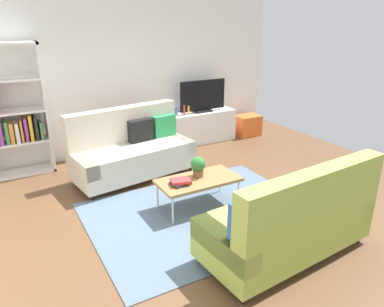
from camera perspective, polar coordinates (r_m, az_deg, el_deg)
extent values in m
plane|color=brown|center=(4.98, 0.46, -8.89)|extent=(7.68, 7.68, 0.00)
cube|color=white|center=(6.98, -11.23, 11.97)|extent=(6.40, 0.12, 2.90)
cube|color=slate|center=(4.90, 1.64, -9.37)|extent=(2.90, 2.20, 0.01)
cube|color=beige|center=(5.90, -9.03, -0.85)|extent=(2.00, 1.10, 0.44)
cube|color=beige|center=(6.01, -10.76, 4.48)|extent=(1.91, 0.46, 0.56)
cube|color=beige|center=(6.28, -2.27, 1.79)|extent=(0.31, 0.86, 0.22)
cube|color=beige|center=(5.54, -16.80, -1.72)|extent=(0.31, 0.86, 0.22)
cylinder|color=black|center=(6.16, -0.25, -2.33)|extent=(0.05, 0.05, 0.10)
cylinder|color=black|center=(5.40, -15.26, -6.61)|extent=(0.05, 0.05, 0.10)
cylinder|color=black|center=(6.68, -3.76, -0.51)|extent=(0.05, 0.05, 0.10)
cylinder|color=black|center=(5.98, -17.80, -4.13)|extent=(0.05, 0.05, 0.10)
cube|color=#288C4C|center=(6.20, -4.42, 4.33)|extent=(0.42, 0.19, 0.36)
cube|color=black|center=(5.98, -8.04, 3.57)|extent=(0.42, 0.19, 0.36)
cube|color=#A3BC4C|center=(4.14, 14.32, -11.08)|extent=(1.96, 0.98, 0.44)
cube|color=#A3BC4C|center=(3.73, 18.59, -6.50)|extent=(1.91, 0.34, 0.56)
cube|color=#A3BC4C|center=(3.58, 4.90, -13.87)|extent=(0.26, 0.85, 0.22)
cube|color=#A3BC4C|center=(4.70, 21.55, -6.46)|extent=(0.26, 0.85, 0.22)
cylinder|color=black|center=(4.01, 1.38, -16.18)|extent=(0.05, 0.05, 0.10)
cylinder|color=black|center=(5.06, 18.00, -8.88)|extent=(0.05, 0.05, 0.10)
cylinder|color=black|center=(3.60, 8.02, -21.45)|extent=(0.05, 0.05, 0.10)
cylinder|color=black|center=(4.74, 24.45, -11.94)|extent=(0.05, 0.05, 0.10)
cube|color=#3359B2|center=(3.44, 8.91, -9.94)|extent=(0.41, 0.17, 0.36)
cube|color=#9E7042|center=(4.89, 0.99, -4.21)|extent=(1.10, 0.56, 0.04)
cylinder|color=silver|center=(4.97, -5.41, -6.60)|extent=(0.02, 0.02, 0.38)
cylinder|color=silver|center=(5.40, 4.34, -4.23)|extent=(0.02, 0.02, 0.38)
cylinder|color=silver|center=(4.60, -3.03, -8.91)|extent=(0.02, 0.02, 0.38)
cylinder|color=silver|center=(5.06, 7.22, -6.12)|extent=(0.02, 0.02, 0.38)
cube|color=silver|center=(7.56, 1.56, 4.22)|extent=(1.40, 0.44, 0.64)
cube|color=black|center=(7.45, 1.67, 6.69)|extent=(0.36, 0.20, 0.04)
cube|color=black|center=(7.38, 1.69, 9.10)|extent=(1.00, 0.05, 0.60)
cube|color=white|center=(6.44, -21.97, 6.54)|extent=(0.04, 0.36, 2.10)
cube|color=white|center=(6.70, -25.26, -2.75)|extent=(1.10, 0.36, 0.04)
cube|color=white|center=(6.53, -25.96, 1.53)|extent=(1.02, 0.36, 0.03)
cube|color=white|center=(6.40, -26.65, 5.76)|extent=(1.02, 0.36, 0.03)
cube|color=white|center=(6.31, -27.38, 10.13)|extent=(1.02, 0.36, 0.03)
cube|color=purple|center=(6.47, -27.80, 2.95)|extent=(0.05, 0.29, 0.37)
cube|color=#3F8C4C|center=(6.47, -27.01, 3.00)|extent=(0.05, 0.29, 0.35)
cube|color=orange|center=(6.48, -26.41, 2.99)|extent=(0.06, 0.29, 0.33)
cube|color=silver|center=(6.48, -25.71, 3.06)|extent=(0.06, 0.29, 0.32)
cube|color=orange|center=(6.48, -25.15, 3.33)|extent=(0.03, 0.29, 0.36)
cube|color=purple|center=(6.48, -24.60, 3.52)|extent=(0.04, 0.29, 0.38)
cube|color=gold|center=(6.48, -23.97, 3.79)|extent=(0.05, 0.29, 0.42)
cube|color=#262626|center=(6.49, -23.29, 3.75)|extent=(0.04, 0.29, 0.38)
cube|color=#3F8C4C|center=(6.51, -22.59, 3.47)|extent=(0.04, 0.29, 0.29)
cube|color=orange|center=(8.11, 8.63, 4.39)|extent=(0.52, 0.40, 0.44)
cylinder|color=brown|center=(4.94, 0.97, -3.05)|extent=(0.14, 0.14, 0.10)
sphere|color=#2D7233|center=(4.89, 0.98, -1.65)|extent=(0.20, 0.20, 0.20)
cube|color=#262626|center=(4.72, -1.80, -4.67)|extent=(0.26, 0.21, 0.03)
cube|color=red|center=(4.71, -1.81, -4.28)|extent=(0.27, 0.23, 0.04)
cylinder|color=#4C72B2|center=(7.23, -2.60, 6.74)|extent=(0.09, 0.09, 0.17)
cylinder|color=red|center=(7.21, -1.22, 6.86)|extent=(0.04, 0.04, 0.20)
cylinder|color=gold|center=(7.26, -0.56, 6.84)|extent=(0.05, 0.05, 0.17)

